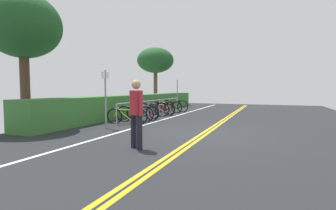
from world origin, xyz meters
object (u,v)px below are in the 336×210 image
Objects in this scene: bicycle_1 at (135,114)px; tree_near_left at (23,27)px; bike_rack at (154,104)px; sign_post_far at (177,92)px; bicycle_3 at (146,111)px; bicycle_7 at (168,107)px; bicycle_2 at (143,113)px; pedestrian at (136,109)px; bicycle_6 at (163,108)px; sign_post_near at (105,93)px; bicycle_5 at (161,109)px; bicycle_8 at (175,106)px; bicycle_4 at (152,109)px; tree_mid at (155,61)px; bicycle_0 at (127,116)px.

tree_near_left reaches higher than bicycle_1.
sign_post_far is (3.92, 0.14, 0.62)m from bike_rack.
bicycle_3 is 0.91× the size of bicycle_7.
bike_rack reaches higher than bicycle_2.
sign_post_far is at bearing 14.85° from pedestrian.
bicycle_1 is at bearing -172.16° from bicycle_3.
bicycle_7 is at bearing -0.24° from bicycle_6.
bicycle_3 is at bearing 7.84° from bicycle_1.
sign_post_near reaches higher than bicycle_6.
sign_post_near is 8.13m from sign_post_far.
bicycle_5 is 7.46m from tree_near_left.
bicycle_7 is 0.77m from bicycle_8.
bicycle_4 is at bearing 68.58° from bike_rack.
sign_post_near is (-3.49, -0.11, 0.97)m from bicycle_3.
tree_mid reaches higher than bicycle_4.
bike_rack reaches higher than bicycle_6.
sign_post_near reaches higher than bicycle_2.
bicycle_4 is at bearing 9.18° from bicycle_2.
bicycle_0 is at bearing -179.03° from bicycle_5.
bicycle_0 is 1.07× the size of bicycle_3.
tree_near_left is (-4.54, 2.69, 3.39)m from bicycle_3.
bicycle_2 is 3.77m from bicycle_7.
bicycle_8 is (3.75, -0.11, 0.04)m from bicycle_3.
bicycle_3 is 0.98× the size of bicycle_5.
bicycle_0 is at bearing 34.39° from pedestrian.
pedestrian is at bearing -149.83° from bicycle_1.
sign_post_near reaches higher than bicycle_4.
bicycle_3 is at bearing 6.02° from bicycle_0.
bicycle_5 is (1.46, -0.17, -0.00)m from bicycle_3.
bicycle_3 is 0.33× the size of tree_mid.
bicycle_0 is 1.02× the size of bicycle_2.
tree_near_left reaches higher than bicycle_3.
sign_post_far is (4.64, 0.05, 0.93)m from bicycle_3.
sign_post_far is at bearing 0.69° from bicycle_6.
bicycle_1 is at bearing -176.50° from bicycle_6.
tree_near_left is at bearing 128.63° from bicycle_0.
bicycle_0 is at bearing -177.20° from bike_rack.
tree_near_left is at bearing 76.35° from pedestrian.
bicycle_6 is 0.34× the size of tree_near_left.
bicycle_4 is at bearing 179.94° from sign_post_far.
bicycle_3 is at bearing 25.02° from pedestrian.
bicycle_3 is 0.77m from bicycle_4.
bicycle_3 is 0.98× the size of bicycle_6.
tree_mid reaches higher than bicycle_6.
bicycle_2 is 5.50m from sign_post_far.
bicycle_4 is 1.07× the size of bicycle_5.
bicycle_2 reaches higher than bicycle_3.
tree_near_left is at bearing 160.43° from bicycle_7.
bike_rack is 1.53m from bicycle_6.
bike_rack is at bearing 2.80° from bicycle_0.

